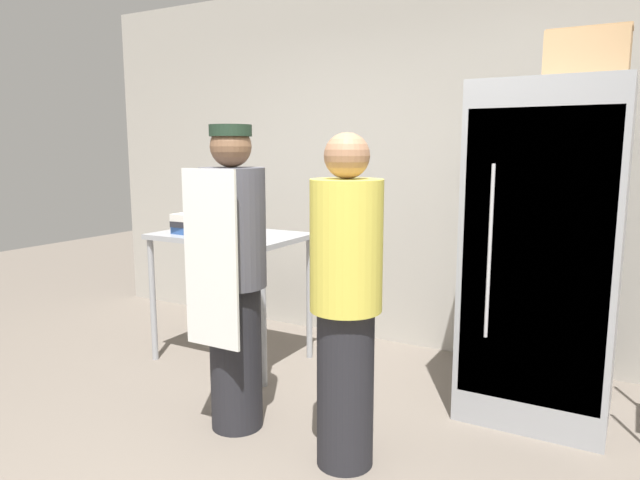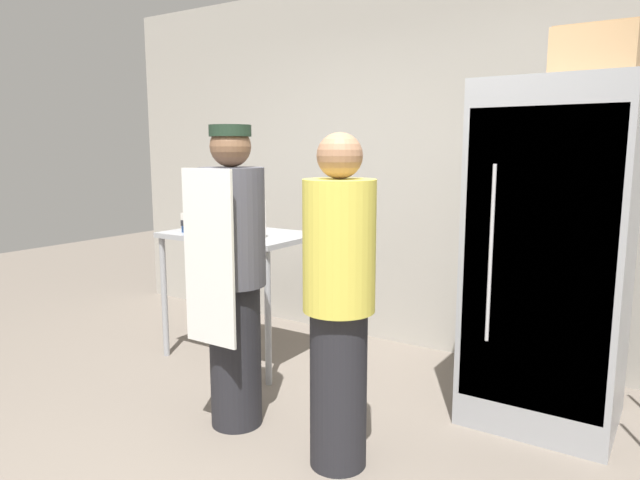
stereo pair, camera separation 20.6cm
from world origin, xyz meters
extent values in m
cube|color=#ADA89E|center=(0.00, 2.25, 1.41)|extent=(6.40, 0.12, 2.83)
cube|color=#9EA0A5|center=(0.90, 1.47, 0.95)|extent=(0.80, 0.73, 1.90)
cube|color=gray|center=(0.90, 1.11, 0.97)|extent=(0.73, 0.02, 1.56)
cylinder|color=silver|center=(0.68, 1.08, 1.00)|extent=(0.02, 0.02, 0.93)
cube|color=#9EA0A5|center=(-1.20, 1.26, 0.92)|extent=(1.05, 0.67, 0.04)
cylinder|color=#9EA0A5|center=(-1.68, 0.97, 0.45)|extent=(0.04, 0.04, 0.90)
cylinder|color=#9EA0A5|center=(-0.71, 0.97, 0.45)|extent=(0.04, 0.04, 0.90)
cylinder|color=#9EA0A5|center=(-1.68, 1.56, 0.45)|extent=(0.04, 0.04, 0.90)
cylinder|color=#9EA0A5|center=(-0.71, 1.56, 0.45)|extent=(0.04, 0.04, 0.90)
cube|color=silver|center=(-1.03, 1.08, 0.96)|extent=(0.30, 0.21, 0.05)
cube|color=silver|center=(-1.03, 1.18, 1.09)|extent=(0.29, 0.01, 0.21)
torus|color=#C66B84|center=(-1.11, 1.04, 1.00)|extent=(0.08, 0.08, 0.02)
torus|color=#C66B84|center=(-1.03, 1.04, 1.00)|extent=(0.08, 0.08, 0.02)
torus|color=#C66B84|center=(-0.96, 1.04, 1.00)|extent=(0.08, 0.08, 0.02)
torus|color=#C66B84|center=(-1.11, 1.11, 1.00)|extent=(0.08, 0.08, 0.02)
torus|color=#C66B84|center=(-1.03, 1.11, 1.00)|extent=(0.08, 0.08, 0.02)
torus|color=#C66B84|center=(-0.96, 1.11, 1.00)|extent=(0.08, 0.08, 0.02)
cylinder|color=#99999E|center=(-1.27, 1.45, 0.98)|extent=(0.14, 0.14, 0.09)
cylinder|color=#B2BCC1|center=(-1.27, 1.45, 1.12)|extent=(0.11, 0.11, 0.17)
cylinder|color=black|center=(-1.27, 1.45, 1.21)|extent=(0.11, 0.11, 0.02)
cube|color=#2D5193|center=(-1.41, 1.14, 0.96)|extent=(0.29, 0.22, 0.05)
cube|color=#232328|center=(-1.41, 1.14, 1.01)|extent=(0.29, 0.22, 0.04)
cube|color=silver|center=(-1.41, 1.14, 1.06)|extent=(0.28, 0.20, 0.05)
cube|color=tan|center=(1.05, 1.47, 2.02)|extent=(0.40, 0.32, 0.25)
cube|color=#A58057|center=(1.05, 1.47, 2.15)|extent=(0.41, 0.17, 0.02)
cylinder|color=#232328|center=(-0.53, 0.45, 0.40)|extent=(0.29, 0.29, 0.80)
cylinder|color=#4C4C56|center=(-0.53, 0.45, 1.12)|extent=(0.35, 0.35, 0.64)
sphere|color=brown|center=(-0.53, 0.45, 1.55)|extent=(0.22, 0.22, 0.22)
cube|color=white|center=(-0.53, 0.26, 0.98)|extent=(0.33, 0.02, 0.92)
cylinder|color=#1E3323|center=(-0.53, 0.45, 1.63)|extent=(0.22, 0.22, 0.06)
cylinder|color=#232328|center=(0.17, 0.40, 0.39)|extent=(0.28, 0.28, 0.78)
cylinder|color=#DBCC4C|center=(0.17, 0.40, 1.09)|extent=(0.34, 0.34, 0.62)
sphere|color=#9E7051|center=(0.17, 0.40, 1.51)|extent=(0.21, 0.21, 0.21)
camera|label=1|loc=(1.34, -1.95, 1.54)|focal=32.00mm
camera|label=2|loc=(1.52, -1.84, 1.54)|focal=32.00mm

